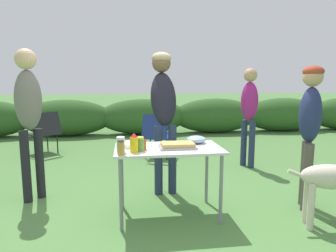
{
  "coord_description": "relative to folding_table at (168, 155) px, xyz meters",
  "views": [
    {
      "loc": [
        -0.41,
        -3.01,
        1.42
      ],
      "look_at": [
        0.06,
        0.49,
        0.89
      ],
      "focal_mm": 32.0,
      "sensor_mm": 36.0,
      "label": 1
    }
  ],
  "objects": [
    {
      "name": "camp_chair_near_hedge",
      "position": [
        -2.02,
        3.01,
        -0.2
      ],
      "size": [
        0.74,
        0.75,
        0.83
      ],
      "rotation": [
        0.0,
        0.0,
        0.73
      ],
      "color": "#232328",
      "rests_on": "ground"
    },
    {
      "name": "standing_person_in_dark_puffer",
      "position": [
        1.56,
        -0.01,
        0.34
      ],
      "size": [
        0.35,
        0.39,
        1.58
      ],
      "rotation": [
        0.0,
        0.0,
        -2.0
      ],
      "color": "#4C473D",
      "rests_on": "ground"
    },
    {
      "name": "dog",
      "position": [
        1.55,
        -0.5,
        -0.19
      ],
      "size": [
        0.83,
        0.39,
        0.69
      ],
      "rotation": [
        0.0,
        0.0,
        -1.88
      ],
      "color": "beige",
      "rests_on": "ground"
    },
    {
      "name": "hot_sauce_bottle",
      "position": [
        -0.26,
        -0.06,
        0.14
      ],
      "size": [
        0.06,
        0.06,
        0.14
      ],
      "color": "#CC4214",
      "rests_on": "folding_table"
    },
    {
      "name": "standing_person_in_olive_jacket",
      "position": [
        1.56,
        1.64,
        0.34
      ],
      "size": [
        0.34,
        0.38,
        1.62
      ],
      "rotation": [
        0.0,
        0.0,
        -1.11
      ],
      "color": "#232D4C",
      "rests_on": "ground"
    },
    {
      "name": "standing_person_in_gray_fleece",
      "position": [
        -1.54,
        0.64,
        0.45
      ],
      "size": [
        0.38,
        0.39,
        1.79
      ],
      "rotation": [
        0.0,
        0.0,
        0.81
      ],
      "color": "black",
      "rests_on": "ground"
    },
    {
      "name": "ground_plane",
      "position": [
        0.0,
        0.0,
        -0.66
      ],
      "size": [
        60.0,
        60.0,
        0.0
      ],
      "primitive_type": "plane",
      "color": "#4C7A3D"
    },
    {
      "name": "food_tray",
      "position": [
        0.09,
        -0.04,
        0.1
      ],
      "size": [
        0.38,
        0.25,
        0.06
      ],
      "color": "#9E9EA3",
      "rests_on": "folding_table"
    },
    {
      "name": "folding_table",
      "position": [
        0.0,
        0.0,
        0.0
      ],
      "size": [
        1.1,
        0.64,
        0.74
      ],
      "color": "silver",
      "rests_on": "ground"
    },
    {
      "name": "shrub_hedge",
      "position": [
        0.0,
        4.98,
        -0.19
      ],
      "size": [
        14.4,
        0.9,
        0.94
      ],
      "color": "#2D5623",
      "rests_on": "ground"
    },
    {
      "name": "camp_chair_green_behind_table",
      "position": [
        0.12,
        2.39,
        -0.2
      ],
      "size": [
        0.63,
        0.7,
        0.83
      ],
      "rotation": [
        0.0,
        0.0,
        -0.32
      ],
      "color": "navy",
      "rests_on": "ground"
    },
    {
      "name": "relish_jar",
      "position": [
        -0.29,
        -0.12,
        0.15
      ],
      "size": [
        0.08,
        0.08,
        0.14
      ],
      "color": "olive",
      "rests_on": "folding_table"
    },
    {
      "name": "plate_stack",
      "position": [
        -0.38,
        0.09,
        0.1
      ],
      "size": [
        0.26,
        0.26,
        0.04
      ],
      "primitive_type": "cylinder",
      "color": "white",
      "rests_on": "folding_table"
    },
    {
      "name": "paper_cup_stack",
      "position": [
        -0.48,
        -0.15,
        0.15
      ],
      "size": [
        0.08,
        0.08,
        0.15
      ],
      "primitive_type": "cylinder",
      "color": "white",
      "rests_on": "folding_table"
    },
    {
      "name": "mixing_bowl",
      "position": [
        0.34,
        0.18,
        0.12
      ],
      "size": [
        0.22,
        0.22,
        0.08
      ],
      "primitive_type": "ellipsoid",
      "color": "#99B2CC",
      "rests_on": "folding_table"
    },
    {
      "name": "spice_jar",
      "position": [
        -0.48,
        -0.26,
        0.15
      ],
      "size": [
        0.07,
        0.07,
        0.15
      ],
      "color": "#B2893D",
      "rests_on": "folding_table"
    },
    {
      "name": "mustard_bottle",
      "position": [
        -0.36,
        -0.17,
        0.17
      ],
      "size": [
        0.08,
        0.08,
        0.19
      ],
      "color": "yellow",
      "rests_on": "folding_table"
    },
    {
      "name": "standing_person_in_red_jacket",
      "position": [
        0.04,
        0.76,
        0.51
      ],
      "size": [
        0.35,
        0.51,
        1.79
      ],
      "rotation": [
        0.0,
        0.0,
        0.07
      ],
      "color": "#232D4C",
      "rests_on": "ground"
    }
  ]
}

